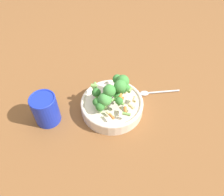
{
  "coord_description": "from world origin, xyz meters",
  "views": [
    {
      "loc": [
        -0.4,
        -0.33,
        0.66
      ],
      "look_at": [
        0.0,
        0.0,
        0.07
      ],
      "focal_mm": 35.0,
      "sensor_mm": 36.0,
      "label": 1
    }
  ],
  "objects": [
    {
      "name": "ground_plane",
      "position": [
        0.0,
        0.0,
        0.0
      ],
      "size": [
        3.0,
        3.0,
        0.0
      ],
      "primitive_type": "plane",
      "color": "brown"
    },
    {
      "name": "bowl",
      "position": [
        0.0,
        0.0,
        0.03
      ],
      "size": [
        0.23,
        0.23,
        0.05
      ],
      "color": "beige",
      "rests_on": "ground_plane"
    },
    {
      "name": "pasta_salad",
      "position": [
        0.01,
        -0.0,
        0.1
      ],
      "size": [
        0.17,
        0.19,
        0.09
      ],
      "color": "#8CB766",
      "rests_on": "bowl"
    },
    {
      "name": "cup",
      "position": [
        -0.18,
        0.15,
        0.06
      ],
      "size": [
        0.09,
        0.09,
        0.12
      ],
      "color": "#192DAD",
      "rests_on": "ground_plane"
    },
    {
      "name": "spoon",
      "position": [
        0.17,
        -0.07,
        0.01
      ],
      "size": [
        0.13,
        0.13,
        0.01
      ],
      "rotation": [
        0.0,
        0.0,
        8.66
      ],
      "color": "silver",
      "rests_on": "ground_plane"
    }
  ]
}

